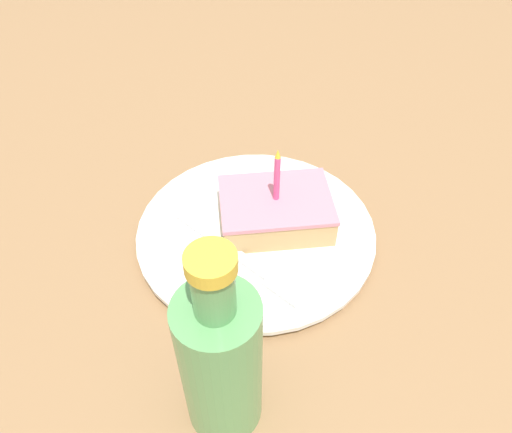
% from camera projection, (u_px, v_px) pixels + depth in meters
% --- Properties ---
extents(ground_plane, '(2.40, 2.40, 0.04)m').
position_uv_depth(ground_plane, '(238.00, 232.00, 0.64)').
color(ground_plane, olive).
rests_on(ground_plane, ground).
extents(plate, '(0.28, 0.28, 0.02)m').
position_uv_depth(plate, '(256.00, 232.00, 0.60)').
color(plate, white).
rests_on(plate, ground_plane).
extents(cake_slice, '(0.09, 0.13, 0.11)m').
position_uv_depth(cake_slice, '(276.00, 210.00, 0.58)').
color(cake_slice, tan).
rests_on(cake_slice, plate).
extents(fork, '(0.15, 0.14, 0.00)m').
position_uv_depth(fork, '(245.00, 260.00, 0.55)').
color(fork, silver).
rests_on(fork, plate).
extents(bottle, '(0.07, 0.07, 0.21)m').
position_uv_depth(bottle, '(221.00, 361.00, 0.39)').
color(bottle, '#599959').
rests_on(bottle, ground_plane).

